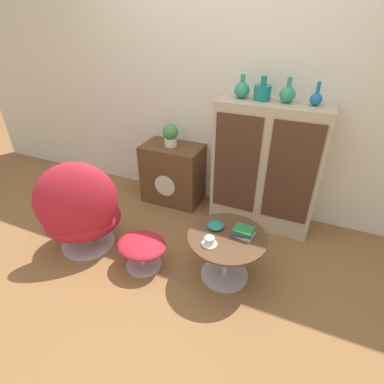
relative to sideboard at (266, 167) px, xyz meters
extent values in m
plane|color=olive|center=(-0.53, -1.16, -0.59)|extent=(12.00, 12.00, 0.00)
cube|color=silver|center=(-0.53, 0.22, 0.71)|extent=(6.40, 0.06, 2.60)
cube|color=tan|center=(0.00, 0.00, 0.00)|extent=(0.94, 0.38, 1.18)
cube|color=#472D1E|center=(-0.24, -0.19, 0.06)|extent=(0.40, 0.01, 0.90)
cube|color=#472D1E|center=(0.24, -0.19, 0.06)|extent=(0.40, 0.01, 0.90)
cube|color=brown|center=(-0.97, 0.00, -0.28)|extent=(0.62, 0.38, 0.64)
cylinder|color=beige|center=(-0.97, -0.19, -0.33)|extent=(0.23, 0.01, 0.23)
cylinder|color=#B7B7BC|center=(-1.34, -0.99, -0.58)|extent=(0.46, 0.46, 0.02)
cylinder|color=#B7B7BC|center=(-1.34, -0.99, -0.52)|extent=(0.06, 0.06, 0.10)
ellipsoid|color=#B21E2D|center=(-1.34, -0.99, -0.32)|extent=(0.84, 0.82, 0.30)
ellipsoid|color=#B21E2D|center=(-1.26, -1.09, -0.06)|extent=(0.75, 0.71, 0.68)
cylinder|color=#B7B7BC|center=(-0.73, -1.02, -0.58)|extent=(0.29, 0.29, 0.02)
cylinder|color=#B7B7BC|center=(-0.73, -1.02, -0.50)|extent=(0.04, 0.04, 0.15)
ellipsoid|color=#B21E2D|center=(-0.73, -1.02, -0.38)|extent=(0.41, 0.35, 0.09)
cylinder|color=#B7B7BC|center=(-0.08, -0.86, -0.58)|extent=(0.37, 0.37, 0.02)
cylinder|color=#B7B7BC|center=(-0.08, -0.86, -0.39)|extent=(0.04, 0.04, 0.36)
cylinder|color=brown|center=(-0.08, -0.86, -0.20)|extent=(0.59, 0.59, 0.02)
ellipsoid|color=#2D8E6B|center=(-0.29, 0.00, 0.66)|extent=(0.13, 0.13, 0.13)
cylinder|color=#2D8E6B|center=(-0.29, 0.00, 0.75)|extent=(0.04, 0.04, 0.07)
cylinder|color=#147A75|center=(-0.11, 0.00, 0.65)|extent=(0.14, 0.14, 0.12)
cylinder|color=#147A75|center=(-0.11, 0.00, 0.75)|extent=(0.05, 0.05, 0.07)
ellipsoid|color=#2D8E6B|center=(0.09, 0.00, 0.65)|extent=(0.13, 0.13, 0.13)
cylinder|color=#2D8E6B|center=(0.09, 0.00, 0.75)|extent=(0.04, 0.04, 0.08)
ellipsoid|color=#196699|center=(0.30, 0.00, 0.64)|extent=(0.10, 0.10, 0.10)
cylinder|color=#196699|center=(0.30, 0.00, 0.73)|extent=(0.03, 0.03, 0.09)
cylinder|color=silver|center=(-0.98, 0.00, 0.09)|extent=(0.13, 0.13, 0.08)
sphere|color=#478E47|center=(-0.98, 0.00, 0.19)|extent=(0.16, 0.16, 0.16)
cylinder|color=white|center=(-0.17, -1.00, -0.19)|extent=(0.11, 0.11, 0.01)
cylinder|color=white|center=(-0.17, -1.00, -0.16)|extent=(0.07, 0.07, 0.06)
cube|color=beige|center=(0.02, -0.81, -0.18)|extent=(0.15, 0.13, 0.02)
cube|color=#1E478C|center=(0.01, -0.81, -0.16)|extent=(0.15, 0.13, 0.02)
cube|color=#237038|center=(0.02, -0.81, -0.14)|extent=(0.15, 0.12, 0.03)
ellipsoid|color=#1E7A70|center=(-0.20, -0.80, -0.17)|extent=(0.13, 0.13, 0.04)
camera|label=1|loc=(0.36, -2.53, 1.23)|focal=28.00mm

